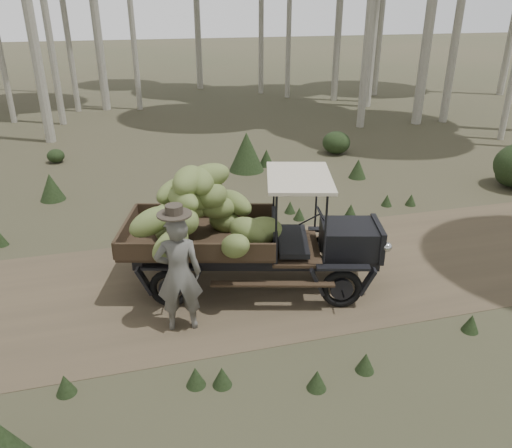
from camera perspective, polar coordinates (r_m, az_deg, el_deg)
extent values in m
plane|color=#473D2B|center=(9.44, 1.72, -6.06)|extent=(120.00, 120.00, 0.00)
cube|color=brown|center=(9.44, 1.72, -6.04)|extent=(70.00, 4.00, 0.01)
cube|color=black|center=(8.92, 10.47, -1.65)|extent=(1.13, 1.09, 0.51)
cube|color=black|center=(9.03, 13.66, -1.64)|extent=(0.33, 0.92, 0.57)
cube|color=black|center=(8.75, 2.13, -1.11)|extent=(0.41, 1.27, 0.51)
cube|color=#38281C|center=(8.84, -6.32, -1.62)|extent=(2.94, 2.29, 0.07)
cube|color=#38281C|center=(9.53, -5.83, 1.48)|extent=(2.52, 0.74, 0.30)
cube|color=#38281C|center=(8.03, -7.01, -3.17)|extent=(2.52, 0.74, 0.30)
cube|color=#38281C|center=(9.01, -14.59, -0.61)|extent=(0.49, 1.62, 0.30)
cube|color=beige|center=(8.37, 4.97, 5.30)|extent=(1.44, 1.80, 0.06)
cube|color=black|center=(9.25, 0.01, -2.65)|extent=(4.14, 1.21, 0.17)
cube|color=black|center=(8.63, -0.01, -4.78)|extent=(4.14, 1.21, 0.17)
torus|color=black|center=(9.80, 8.46, -2.76)|extent=(0.71, 0.31, 0.70)
torus|color=black|center=(8.53, 9.75, -7.32)|extent=(0.71, 0.31, 0.70)
torus|color=black|center=(9.81, -8.40, -2.72)|extent=(0.71, 0.31, 0.70)
torus|color=black|center=(8.54, -9.79, -7.26)|extent=(0.71, 0.31, 0.70)
sphere|color=beige|center=(9.39, 13.60, -0.26)|extent=(0.17, 0.17, 0.17)
sphere|color=beige|center=(8.66, 14.75, -2.57)|extent=(0.17, 0.17, 0.17)
ellipsoid|color=olive|center=(8.53, -9.10, -0.66)|extent=(0.55, 0.74, 0.41)
ellipsoid|color=olive|center=(8.13, -8.14, 0.31)|extent=(0.46, 0.70, 0.65)
ellipsoid|color=olive|center=(8.29, -8.34, 2.74)|extent=(0.65, 0.83, 0.38)
ellipsoid|color=olive|center=(8.50, -6.71, 4.61)|extent=(0.68, 0.37, 0.42)
ellipsoid|color=olive|center=(8.92, -10.20, -0.10)|extent=(0.67, 0.90, 0.58)
ellipsoid|color=olive|center=(8.22, -11.86, 0.26)|extent=(0.91, 0.48, 0.68)
ellipsoid|color=olive|center=(8.69, -7.07, 3.72)|extent=(0.68, 0.90, 0.65)
ellipsoid|color=olive|center=(8.37, -7.70, 4.88)|extent=(0.82, 0.94, 0.53)
ellipsoid|color=olive|center=(9.02, -3.62, 0.34)|extent=(0.77, 0.70, 0.52)
ellipsoid|color=olive|center=(8.69, -6.84, 1.87)|extent=(0.87, 0.71, 0.41)
ellipsoid|color=olive|center=(8.51, -7.27, 3.09)|extent=(0.83, 0.61, 0.59)
ellipsoid|color=olive|center=(8.49, -5.62, 5.39)|extent=(0.86, 0.43, 0.57)
ellipsoid|color=olive|center=(9.16, -9.59, 1.09)|extent=(0.83, 0.63, 0.45)
ellipsoid|color=olive|center=(8.77, -4.45, 1.93)|extent=(0.91, 0.61, 0.57)
ellipsoid|color=olive|center=(8.69, -9.37, 3.78)|extent=(0.86, 0.76, 0.52)
ellipsoid|color=olive|center=(8.52, -7.52, 5.05)|extent=(0.74, 0.62, 0.54)
ellipsoid|color=olive|center=(8.38, -0.84, -0.86)|extent=(0.86, 0.90, 0.52)
ellipsoid|color=olive|center=(8.96, -2.36, 2.45)|extent=(0.77, 0.85, 0.56)
ellipsoid|color=olive|center=(8.48, -5.21, 3.34)|extent=(0.67, 0.56, 0.50)
ellipsoid|color=olive|center=(8.40, -6.27, 4.90)|extent=(0.56, 0.77, 0.56)
ellipsoid|color=olive|center=(8.40, 0.66, -0.75)|extent=(0.85, 0.64, 0.57)
ellipsoid|color=olive|center=(7.98, -9.74, -2.36)|extent=(0.90, 0.71, 0.70)
ellipsoid|color=olive|center=(7.87, -2.40, -2.53)|extent=(0.62, 0.84, 0.65)
imported|color=#5A5853|center=(7.69, -8.82, -5.69)|extent=(0.75, 0.54, 1.93)
cylinder|color=#393127|center=(7.25, -9.32, 1.10)|extent=(0.57, 0.57, 0.03)
cylinder|color=#393127|center=(7.23, -9.36, 1.57)|extent=(0.28, 0.28, 0.15)
ellipsoid|color=#233319|center=(17.07, 9.16, 9.18)|extent=(0.92, 0.92, 0.74)
cone|color=#233319|center=(15.08, -1.10, 8.28)|extent=(1.06, 1.06, 1.17)
cone|color=#233319|center=(13.89, -22.37, 3.95)|extent=(0.64, 0.64, 0.71)
cone|color=#233319|center=(14.80, 11.57, 6.23)|extent=(0.51, 0.51, 0.56)
ellipsoid|color=#233319|center=(15.50, 27.26, 5.13)|extent=(0.90, 0.90, 0.72)
cone|color=#233319|center=(15.60, 1.19, 7.59)|extent=(0.47, 0.47, 0.52)
ellipsoid|color=#233319|center=(17.15, -21.92, 7.24)|extent=(0.54, 0.54, 0.43)
cone|color=#233319|center=(11.55, -11.41, 0.26)|extent=(0.27, 0.27, 0.30)
cone|color=#233319|center=(7.39, 12.40, -15.16)|extent=(0.27, 0.27, 0.30)
cone|color=#233319|center=(12.97, 14.73, 2.66)|extent=(0.27, 0.27, 0.30)
cone|color=#233319|center=(11.65, 0.62, 0.99)|extent=(0.27, 0.27, 0.30)
cone|color=#233319|center=(7.03, -3.90, -16.97)|extent=(0.27, 0.27, 0.30)
cone|color=#233319|center=(11.80, 4.96, 1.20)|extent=(0.27, 0.27, 0.30)
cone|color=#233319|center=(7.01, 6.97, -17.22)|extent=(0.27, 0.27, 0.30)
cone|color=#233319|center=(13.17, 17.29, 2.68)|extent=(0.27, 0.27, 0.30)
cone|color=#233319|center=(7.34, -20.99, -16.73)|extent=(0.27, 0.27, 0.30)
cone|color=#233319|center=(11.82, -27.12, -1.53)|extent=(0.27, 0.27, 0.30)
cone|color=#233319|center=(12.17, 10.77, 1.61)|extent=(0.27, 0.27, 0.30)
cone|color=#233319|center=(12.15, 3.92, 1.94)|extent=(0.27, 0.27, 0.30)
cone|color=#233319|center=(8.64, 23.37, -10.34)|extent=(0.27, 0.27, 0.30)
cone|color=#233319|center=(7.06, -6.92, -16.90)|extent=(0.27, 0.27, 0.30)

